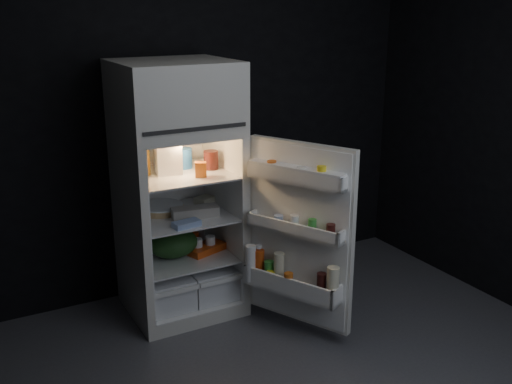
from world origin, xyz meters
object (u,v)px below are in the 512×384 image
egg_carton (195,212)px  refrigerator (177,182)px  milk_jug (168,156)px  fridge_door (297,237)px  yogurt_tray (205,248)px

egg_carton → refrigerator: bearing=128.1°
milk_jug → egg_carton: size_ratio=0.75×
fridge_door → milk_jug: bearing=130.5°
fridge_door → yogurt_tray: (-0.37, 0.63, -0.24)m
egg_carton → yogurt_tray: size_ratio=1.15×
refrigerator → fridge_door: (0.54, -0.71, -0.27)m
yogurt_tray → milk_jug: bearing=144.9°
refrigerator → yogurt_tray: (0.17, -0.08, -0.50)m
yogurt_tray → fridge_door: bearing=-77.6°
milk_jug → egg_carton: milk_jug is taller
fridge_door → yogurt_tray: 0.77m
egg_carton → yogurt_tray: (0.10, 0.06, -0.31)m
refrigerator → milk_jug: (-0.06, -0.01, 0.19)m
fridge_door → egg_carton: size_ratio=3.79×
fridge_door → milk_jug: size_ratio=5.08×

